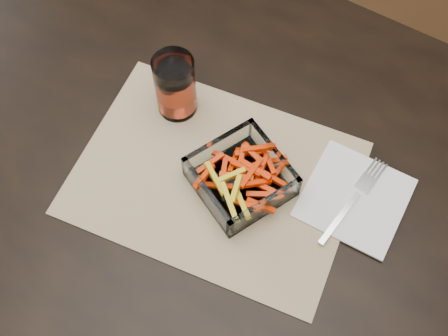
# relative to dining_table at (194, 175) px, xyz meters

# --- Properties ---
(dining_table) EXTENTS (1.60, 0.90, 0.75)m
(dining_table) POSITION_rel_dining_table_xyz_m (0.00, 0.00, 0.00)
(dining_table) COLOR black
(dining_table) RESTS_ON ground
(placemat) EXTENTS (0.49, 0.39, 0.00)m
(placemat) POSITION_rel_dining_table_xyz_m (0.06, -0.02, 0.09)
(placemat) COLOR tan
(placemat) RESTS_ON dining_table
(glass_bowl) EXTENTS (0.18, 0.18, 0.05)m
(glass_bowl) POSITION_rel_dining_table_xyz_m (0.10, -0.01, 0.11)
(glass_bowl) COLOR white
(glass_bowl) RESTS_ON placemat
(tumbler) EXTENTS (0.07, 0.07, 0.12)m
(tumbler) POSITION_rel_dining_table_xyz_m (-0.07, 0.06, 0.15)
(tumbler) COLOR white
(tumbler) RESTS_ON placemat
(napkin) EXTENTS (0.16, 0.16, 0.00)m
(napkin) POSITION_rel_dining_table_xyz_m (0.27, 0.06, 0.09)
(napkin) COLOR white
(napkin) RESTS_ON placemat
(fork) EXTENTS (0.04, 0.19, 0.00)m
(fork) POSITION_rel_dining_table_xyz_m (0.27, 0.06, 0.10)
(fork) COLOR silver
(fork) RESTS_ON napkin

